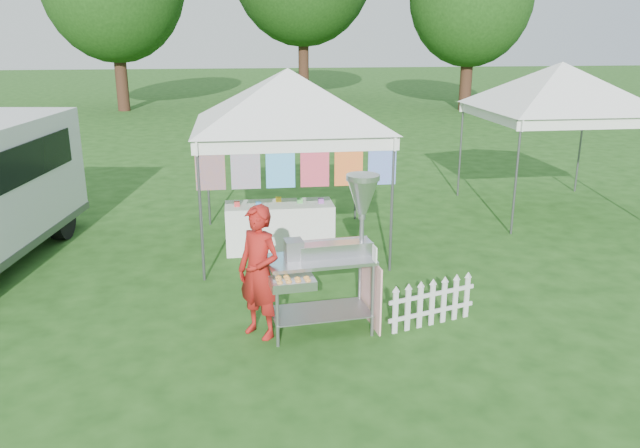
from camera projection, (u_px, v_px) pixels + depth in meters
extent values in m
plane|color=#1C4313|center=(317.00, 338.00, 7.54)|extent=(120.00, 120.00, 0.00)
cylinder|color=#59595E|center=(201.00, 213.00, 9.01)|extent=(0.04, 0.04, 2.10)
cylinder|color=#59595E|center=(392.00, 205.00, 9.39)|extent=(0.04, 0.04, 2.10)
cylinder|color=#59595E|center=(207.00, 171.00, 11.70)|extent=(0.04, 0.04, 2.10)
cylinder|color=#59595E|center=(356.00, 167.00, 12.07)|extent=(0.04, 0.04, 2.10)
cube|color=white|center=(297.00, 145.00, 8.92)|extent=(3.00, 0.03, 0.22)
cube|color=white|center=(282.00, 119.00, 11.61)|extent=(3.00, 0.03, 0.22)
pyramid|color=white|center=(288.00, 68.00, 9.97)|extent=(4.24, 4.24, 0.90)
cylinder|color=#59595E|center=(297.00, 140.00, 8.90)|extent=(3.00, 0.03, 0.03)
cube|color=orange|center=(210.00, 166.00, 8.84)|extent=(0.42, 0.01, 0.70)
cube|color=#32BFB5|center=(245.00, 165.00, 8.90)|extent=(0.42, 0.01, 0.70)
cube|color=blue|center=(280.00, 164.00, 8.97)|extent=(0.42, 0.01, 0.70)
cube|color=#C31883|center=(315.00, 163.00, 9.03)|extent=(0.42, 0.01, 0.70)
cube|color=red|center=(349.00, 162.00, 9.10)|extent=(0.42, 0.01, 0.70)
cube|color=purple|center=(382.00, 161.00, 9.16)|extent=(0.42, 0.01, 0.70)
cylinder|color=#59595E|center=(516.00, 178.00, 11.15)|extent=(0.04, 0.04, 2.10)
cylinder|color=#59595E|center=(460.00, 150.00, 13.84)|extent=(0.04, 0.04, 2.10)
cylinder|color=#59595E|center=(580.00, 147.00, 14.21)|extent=(0.04, 0.04, 2.10)
cube|color=white|center=(597.00, 123.00, 11.06)|extent=(3.00, 0.03, 0.22)
cube|color=white|center=(525.00, 106.00, 13.75)|extent=(3.00, 0.03, 0.22)
pyramid|color=white|center=(563.00, 62.00, 12.11)|extent=(4.24, 4.24, 0.90)
cylinder|color=#59595E|center=(597.00, 119.00, 11.04)|extent=(3.00, 0.03, 0.03)
cylinder|color=#341E12|center=(121.00, 68.00, 28.90)|extent=(0.56, 0.56, 3.96)
cylinder|color=#341E12|center=(304.00, 54.00, 33.73)|extent=(0.56, 0.56, 4.84)
cylinder|color=#341E12|center=(466.00, 72.00, 29.16)|extent=(0.56, 0.56, 3.52)
cylinder|color=gray|center=(277.00, 310.00, 7.21)|extent=(0.05, 0.05, 0.95)
cylinder|color=gray|center=(373.00, 300.00, 7.47)|extent=(0.05, 0.05, 0.95)
cylinder|color=gray|center=(270.00, 292.00, 7.71)|extent=(0.05, 0.05, 0.95)
cylinder|color=gray|center=(360.00, 283.00, 7.97)|extent=(0.05, 0.05, 0.95)
cube|color=gray|center=(321.00, 312.00, 7.65)|extent=(1.25, 0.71, 0.02)
cube|color=#B7B7BC|center=(321.00, 259.00, 7.45)|extent=(1.32, 0.75, 0.04)
cube|color=#B7B7BC|center=(335.00, 249.00, 7.51)|extent=(0.91, 0.35, 0.16)
cube|color=gray|center=(294.00, 249.00, 7.39)|extent=(0.23, 0.25, 0.23)
cylinder|color=gray|center=(362.00, 217.00, 7.48)|extent=(0.06, 0.06, 0.95)
cone|color=#B7B7BC|center=(363.00, 196.00, 7.40)|extent=(0.41, 0.41, 0.42)
cylinder|color=#B7B7BC|center=(363.00, 177.00, 7.33)|extent=(0.44, 0.44, 0.06)
cube|color=#B7B7BC|center=(293.00, 283.00, 7.02)|extent=(0.53, 0.36, 0.11)
cube|color=#FFABAB|center=(371.00, 291.00, 7.73)|extent=(0.10, 0.79, 0.85)
cube|color=white|center=(375.00, 254.00, 7.27)|extent=(0.03, 0.15, 0.19)
imported|color=maroon|center=(259.00, 272.00, 7.40)|extent=(0.70, 0.70, 1.64)
cube|color=silver|center=(21.00, 185.00, 11.51)|extent=(2.10, 1.03, 0.96)
cube|color=black|center=(32.00, 160.00, 9.69)|extent=(0.45, 2.89, 0.58)
cube|color=black|center=(25.00, 139.00, 11.65)|extent=(1.79, 0.30, 0.58)
cylinder|color=black|center=(61.00, 219.00, 11.08)|extent=(0.34, 0.75, 0.72)
cube|color=silver|center=(395.00, 313.00, 7.59)|extent=(0.07, 0.04, 0.56)
cube|color=silver|center=(408.00, 310.00, 7.66)|extent=(0.07, 0.04, 0.56)
cube|color=silver|center=(420.00, 307.00, 7.73)|extent=(0.07, 0.04, 0.56)
cube|color=silver|center=(432.00, 305.00, 7.81)|extent=(0.07, 0.04, 0.56)
cube|color=silver|center=(444.00, 302.00, 7.88)|extent=(0.07, 0.04, 0.56)
cube|color=silver|center=(455.00, 300.00, 7.95)|extent=(0.07, 0.04, 0.56)
cube|color=silver|center=(467.00, 297.00, 8.03)|extent=(0.07, 0.04, 0.56)
cube|color=silver|center=(432.00, 312.00, 7.84)|extent=(1.21, 0.40, 0.05)
cube|color=silver|center=(433.00, 294.00, 7.77)|extent=(1.21, 0.40, 0.05)
cube|color=white|center=(280.00, 227.00, 10.54)|extent=(1.80, 0.70, 0.80)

